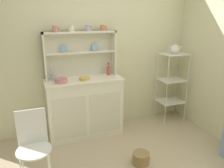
# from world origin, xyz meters

# --- Properties ---
(wall_back) EXTENTS (3.84, 0.05, 2.50)m
(wall_back) POSITION_xyz_m (0.00, 1.62, 1.25)
(wall_back) COLOR beige
(wall_back) RESTS_ON ground
(hutch_cabinet) EXTENTS (1.12, 0.45, 0.89)m
(hutch_cabinet) POSITION_xyz_m (-0.22, 1.37, 0.46)
(hutch_cabinet) COLOR silver
(hutch_cabinet) RESTS_ON ground
(hutch_shelf_unit) EXTENTS (1.05, 0.18, 0.67)m
(hutch_shelf_unit) POSITION_xyz_m (-0.22, 1.53, 1.28)
(hutch_shelf_unit) COLOR silver
(hutch_shelf_unit) RESTS_ON hutch_cabinet
(bakers_rack) EXTENTS (0.42, 0.34, 1.17)m
(bakers_rack) POSITION_xyz_m (1.29, 1.35, 0.75)
(bakers_rack) COLOR silver
(bakers_rack) RESTS_ON ground
(wire_chair) EXTENTS (0.36, 0.36, 0.85)m
(wire_chair) POSITION_xyz_m (-0.98, 0.49, 0.52)
(wire_chair) COLOR white
(wire_chair) RESTS_ON ground
(floor_basket) EXTENTS (0.21, 0.21, 0.15)m
(floor_basket) POSITION_xyz_m (0.25, 0.40, 0.07)
(floor_basket) COLOR #93754C
(floor_basket) RESTS_ON ground
(cup_rose_0) EXTENTS (0.09, 0.07, 0.08)m
(cup_rose_0) POSITION_xyz_m (-0.56, 1.49, 1.60)
(cup_rose_0) COLOR #D17A84
(cup_rose_0) RESTS_ON hutch_shelf_unit
(cup_cream_1) EXTENTS (0.09, 0.08, 0.09)m
(cup_cream_1) POSITION_xyz_m (-0.34, 1.49, 1.60)
(cup_cream_1) COLOR silver
(cup_cream_1) RESTS_ON hutch_shelf_unit
(cup_lilac_2) EXTENTS (0.09, 0.07, 0.08)m
(cup_lilac_2) POSITION_xyz_m (-0.10, 1.49, 1.60)
(cup_lilac_2) COLOR #B79ECC
(cup_lilac_2) RESTS_ON hutch_shelf_unit
(cup_terracotta_3) EXTENTS (0.09, 0.08, 0.08)m
(cup_terracotta_3) POSITION_xyz_m (0.12, 1.49, 1.60)
(cup_terracotta_3) COLOR #C67556
(cup_terracotta_3) RESTS_ON hutch_shelf_unit
(bowl_mixing_large) EXTENTS (0.17, 0.17, 0.06)m
(bowl_mixing_large) POSITION_xyz_m (-0.55, 1.29, 0.92)
(bowl_mixing_large) COLOR #D17A84
(bowl_mixing_large) RESTS_ON hutch_cabinet
(bowl_floral_medium) EXTENTS (0.16, 0.16, 0.05)m
(bowl_floral_medium) POSITION_xyz_m (-0.22, 1.29, 0.91)
(bowl_floral_medium) COLOR #DBB760
(bowl_floral_medium) RESTS_ON hutch_cabinet
(jam_bottle) EXTENTS (0.06, 0.06, 0.19)m
(jam_bottle) POSITION_xyz_m (0.19, 1.45, 0.96)
(jam_bottle) COLOR #B74C47
(jam_bottle) RESTS_ON hutch_cabinet
(utensil_jar) EXTENTS (0.08, 0.08, 0.25)m
(utensil_jar) POSITION_xyz_m (-0.64, 1.45, 0.95)
(utensil_jar) COLOR #B2B7C6
(utensil_jar) RESTS_ON hutch_cabinet
(porcelain_teapot) EXTENTS (0.24, 0.15, 0.17)m
(porcelain_teapot) POSITION_xyz_m (1.29, 1.35, 1.25)
(porcelain_teapot) COLOR white
(porcelain_teapot) RESTS_ON bakers_rack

